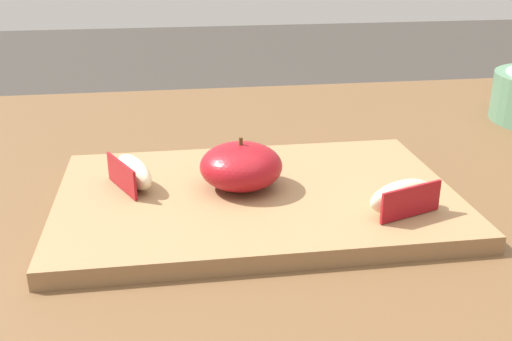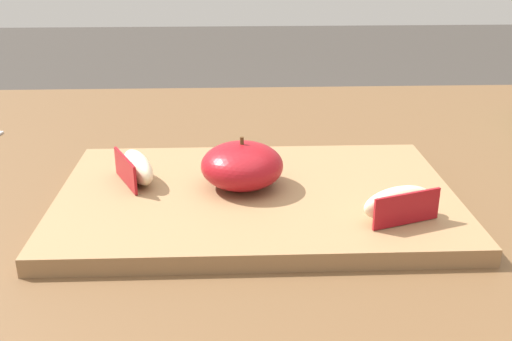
# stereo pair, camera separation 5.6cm
# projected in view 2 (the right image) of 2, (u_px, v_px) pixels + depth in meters

# --- Properties ---
(dining_table) EXTENTS (1.38, 0.85, 0.73)m
(dining_table) POSITION_uv_depth(u_px,v_px,m) (262.00, 277.00, 0.63)
(dining_table) COLOR brown
(dining_table) RESTS_ON ground_plane
(cutting_board) EXTENTS (0.37, 0.24, 0.02)m
(cutting_board) POSITION_uv_depth(u_px,v_px,m) (256.00, 198.00, 0.57)
(cutting_board) COLOR olive
(cutting_board) RESTS_ON dining_table
(apple_half_skin_up) EXTENTS (0.08, 0.08, 0.05)m
(apple_half_skin_up) POSITION_uv_depth(u_px,v_px,m) (242.00, 166.00, 0.56)
(apple_half_skin_up) COLOR maroon
(apple_half_skin_up) RESTS_ON cutting_board
(apple_wedge_front) EXTENTS (0.07, 0.04, 0.03)m
(apple_wedge_front) POSITION_uv_depth(u_px,v_px,m) (399.00, 203.00, 0.50)
(apple_wedge_front) COLOR beige
(apple_wedge_front) RESTS_ON cutting_board
(apple_wedge_back) EXTENTS (0.05, 0.07, 0.03)m
(apple_wedge_back) POSITION_uv_depth(u_px,v_px,m) (136.00, 168.00, 0.58)
(apple_wedge_back) COLOR beige
(apple_wedge_back) RESTS_ON cutting_board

